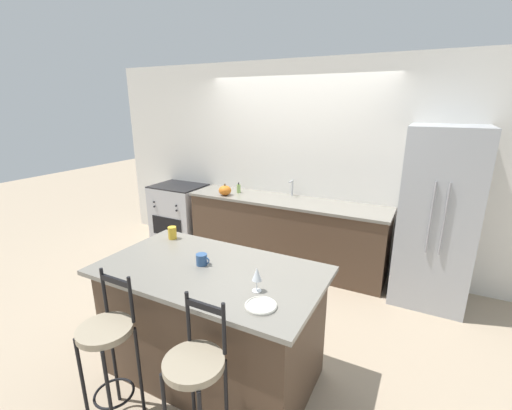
# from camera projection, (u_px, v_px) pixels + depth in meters

# --- Properties ---
(ground_plane) EXTENTS (18.00, 18.00, 0.00)m
(ground_plane) POSITION_uv_depth(u_px,v_px,m) (273.00, 274.00, 4.48)
(ground_plane) COLOR tan
(wall_back) EXTENTS (6.00, 0.07, 2.70)m
(wall_back) POSITION_uv_depth(u_px,v_px,m) (296.00, 164.00, 4.68)
(wall_back) COLOR silver
(wall_back) RESTS_ON ground_plane
(back_counter) EXTENTS (2.69, 0.67, 0.93)m
(back_counter) POSITION_uv_depth(u_px,v_px,m) (285.00, 232.00, 4.66)
(back_counter) COLOR #4C3828
(back_counter) RESTS_ON ground_plane
(sink_faucet) EXTENTS (0.02, 0.13, 0.22)m
(sink_faucet) POSITION_uv_depth(u_px,v_px,m) (292.00, 186.00, 4.66)
(sink_faucet) COLOR #ADAFB5
(sink_faucet) RESTS_ON back_counter
(kitchen_island) EXTENTS (1.73, 0.98, 0.95)m
(kitchen_island) POSITION_uv_depth(u_px,v_px,m) (212.00, 322.00, 2.73)
(kitchen_island) COLOR #4C3828
(kitchen_island) RESTS_ON ground_plane
(refrigerator) EXTENTS (0.75, 0.73, 1.95)m
(refrigerator) POSITION_uv_depth(u_px,v_px,m) (437.00, 218.00, 3.68)
(refrigerator) COLOR #ADAFB5
(refrigerator) RESTS_ON ground_plane
(oven_range) EXTENTS (0.77, 0.65, 0.93)m
(oven_range) POSITION_uv_depth(u_px,v_px,m) (180.00, 214.00, 5.44)
(oven_range) COLOR #B7B7BC
(oven_range) RESTS_ON ground_plane
(bar_stool_near) EXTENTS (0.35, 0.35, 1.10)m
(bar_stool_near) POSITION_uv_depth(u_px,v_px,m) (108.00, 346.00, 2.26)
(bar_stool_near) COLOR black
(bar_stool_near) RESTS_ON ground_plane
(bar_stool_far) EXTENTS (0.35, 0.35, 1.10)m
(bar_stool_far) POSITION_uv_depth(u_px,v_px,m) (196.00, 381.00, 1.98)
(bar_stool_far) COLOR black
(bar_stool_far) RESTS_ON ground_plane
(dinner_plate) EXTENTS (0.20, 0.20, 0.02)m
(dinner_plate) POSITION_uv_depth(u_px,v_px,m) (261.00, 305.00, 2.11)
(dinner_plate) COLOR beige
(dinner_plate) RESTS_ON kitchen_island
(wine_glass) EXTENTS (0.07, 0.07, 0.17)m
(wine_glass) POSITION_uv_depth(u_px,v_px,m) (257.00, 275.00, 2.26)
(wine_glass) COLOR white
(wine_glass) RESTS_ON kitchen_island
(coffee_mug) EXTENTS (0.12, 0.09, 0.09)m
(coffee_mug) POSITION_uv_depth(u_px,v_px,m) (202.00, 259.00, 2.65)
(coffee_mug) COLOR #335689
(coffee_mug) RESTS_ON kitchen_island
(tumbler_cup) EXTENTS (0.08, 0.08, 0.11)m
(tumbler_cup) POSITION_uv_depth(u_px,v_px,m) (172.00, 233.00, 3.15)
(tumbler_cup) COLOR gold
(tumbler_cup) RESTS_ON kitchen_island
(pumpkin_decoration) EXTENTS (0.17, 0.17, 0.16)m
(pumpkin_decoration) POSITION_uv_depth(u_px,v_px,m) (225.00, 190.00, 4.71)
(pumpkin_decoration) COLOR orange
(pumpkin_decoration) RESTS_ON back_counter
(soap_bottle) EXTENTS (0.05, 0.05, 0.15)m
(soap_bottle) POSITION_uv_depth(u_px,v_px,m) (239.00, 188.00, 4.84)
(soap_bottle) COLOR #89B260
(soap_bottle) RESTS_ON back_counter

